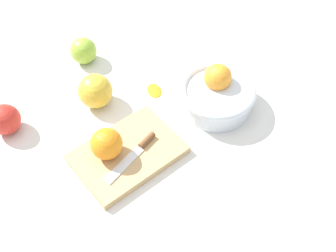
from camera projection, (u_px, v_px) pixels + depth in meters
ground_plane at (122, 121)px, 1.00m from camera, size 2.40×2.40×0.00m
bowl at (217, 94)px, 1.00m from camera, size 0.18×0.18×0.10m
cutting_board at (128, 154)px, 0.93m from camera, size 0.26×0.21×0.02m
orange_on_board at (106, 144)px, 0.90m from camera, size 0.07×0.07×0.07m
knife at (137, 150)px, 0.92m from camera, size 0.16×0.02×0.01m
apple_front_left at (83, 51)px, 1.11m from camera, size 0.07×0.07×0.07m
apple_front_center at (95, 91)px, 1.01m from camera, size 0.08×0.08×0.08m
apple_front_right at (5, 120)px, 0.96m from camera, size 0.07×0.07×0.07m
citrus_peel at (154, 89)px, 1.06m from camera, size 0.06×0.06×0.01m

